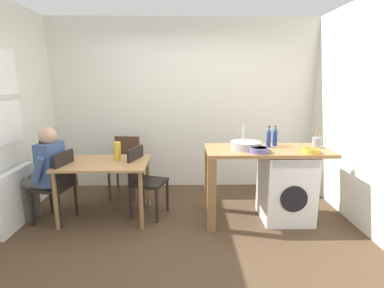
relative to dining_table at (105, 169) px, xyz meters
The scene contains 19 objects.
ground_plane 1.30m from the dining_table, 27.48° to the right, with size 5.46×5.46×0.00m, color #4C3826.
wall_back 1.74m from the dining_table, 50.92° to the left, with size 4.60×0.10×2.70m, color silver.
radiator 1.08m from the dining_table, 167.86° to the right, with size 0.10×0.80×0.70m, color white.
dining_table is the anchor object (origin of this frame).
chair_person_seat 0.57m from the dining_table, 168.25° to the right, with size 0.47×0.47×0.90m.
chair_opposite 0.50m from the dining_table, ahead, with size 0.50×0.50×0.90m.
chair_spare_by_wall 0.79m from the dining_table, 82.03° to the left, with size 0.44×0.44×0.90m.
seated_person 0.71m from the dining_table, behind, with size 0.54×0.54×1.20m.
kitchen_counter 1.82m from the dining_table, ahead, with size 1.50×0.68×0.92m.
washing_machine 2.30m from the dining_table, ahead, with size 0.60×0.61×0.86m.
sink_basin 1.80m from the dining_table, ahead, with size 0.38×0.38×0.09m, color #9EA0A5.
tap 1.82m from the dining_table, ahead, with size 0.02×0.02×0.28m, color #B2B2B7.
bottle_tall_green 2.11m from the dining_table, ahead, with size 0.06×0.06×0.27m.
bottle_squat_brown 2.21m from the dining_table, ahead, with size 0.06×0.06×0.26m.
mixing_bowl 1.93m from the dining_table, ahead, with size 0.23×0.23×0.06m.
utensil_crock 2.68m from the dining_table, ahead, with size 0.11×0.11×0.30m.
colander 2.52m from the dining_table, ahead, with size 0.20×0.20×0.06m.
vase 0.28m from the dining_table, 33.69° to the left, with size 0.09×0.09×0.23m, color gold.
scissors 2.01m from the dining_table, ahead, with size 0.15×0.06×0.01m.
Camera 1 is at (0.05, -3.11, 1.74)m, focal length 27.85 mm.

